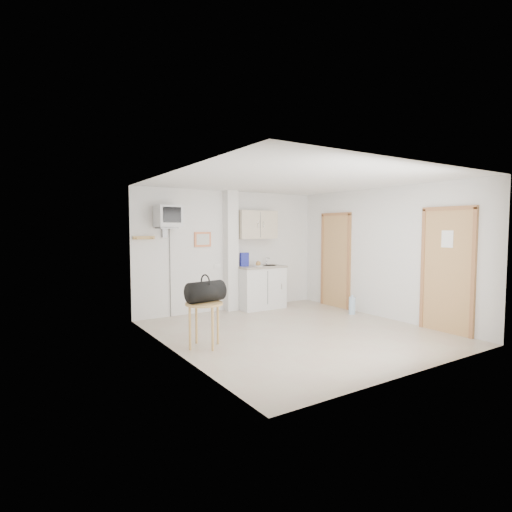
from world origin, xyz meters
TOP-DOWN VIEW (x-y plane):
  - ground at (0.00, 0.00)m, footprint 4.50×4.50m
  - room_envelope at (0.24, 0.09)m, footprint 4.24×4.54m
  - kitchenette at (0.57, 2.00)m, footprint 1.03×0.58m
  - crt_television at (-1.45, 2.02)m, footprint 0.44×0.45m
  - round_table at (-1.65, 0.06)m, footprint 0.55×0.55m
  - duffel_bag at (-1.61, 0.10)m, footprint 0.59×0.38m
  - water_bottle at (1.82, 0.49)m, footprint 0.13×0.13m

SIDE VIEW (x-z plane):
  - ground at x=0.00m, z-range 0.00..0.00m
  - water_bottle at x=1.82m, z-range -0.02..0.37m
  - round_table at x=-1.65m, z-range 0.22..0.88m
  - kitchenette at x=0.57m, z-range -0.25..1.85m
  - duffel_bag at x=-1.61m, z-range 0.60..1.01m
  - room_envelope at x=0.24m, z-range 0.26..2.81m
  - crt_television at x=-1.45m, z-range 0.86..3.01m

